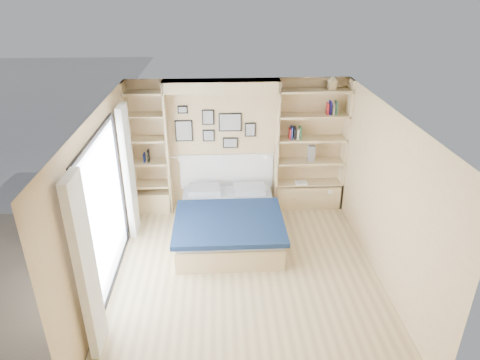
{
  "coord_description": "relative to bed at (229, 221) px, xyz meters",
  "views": [
    {
      "loc": [
        -0.36,
        -5.28,
        4.1
      ],
      "look_at": [
        -0.04,
        0.9,
        1.16
      ],
      "focal_mm": 32.0,
      "sensor_mm": 36.0,
      "label": 1
    }
  ],
  "objects": [
    {
      "name": "bed",
      "position": [
        0.0,
        0.0,
        0.0
      ],
      "size": [
        1.78,
        2.26,
        1.07
      ],
      "color": "tan",
      "rests_on": "ground"
    },
    {
      "name": "reading_lamps",
      "position": [
        -0.07,
        0.91,
        0.82
      ],
      "size": [
        1.92,
        0.12,
        0.15
      ],
      "color": "silver",
      "rests_on": "ground"
    },
    {
      "name": "photo_gallery",
      "position": [
        -0.22,
        1.14,
        1.32
      ],
      "size": [
        1.48,
        0.02,
        0.82
      ],
      "color": "black",
      "rests_on": "ground"
    },
    {
      "name": "deck_chair",
      "position": [
        -2.75,
        -0.33,
        0.06
      ],
      "size": [
        0.55,
        0.78,
        0.73
      ],
      "rotation": [
        0.0,
        0.0,
        0.17
      ],
      "color": "tan",
      "rests_on": "ground"
    },
    {
      "name": "deck",
      "position": [
        -3.37,
        -1.09,
        -0.28
      ],
      "size": [
        3.2,
        4.0,
        0.05
      ],
      "primitive_type": "cube",
      "color": "#6E6051",
      "rests_on": "ground"
    },
    {
      "name": "room_shell",
      "position": [
        -0.16,
        0.43,
        0.8
      ],
      "size": [
        4.5,
        4.5,
        4.5
      ],
      "color": "#D0B27F",
      "rests_on": "ground"
    },
    {
      "name": "shelf_decor",
      "position": [
        1.31,
        0.98,
        1.4
      ],
      "size": [
        3.5,
        0.23,
        2.03
      ],
      "color": "#A51E1E",
      "rests_on": "ground"
    },
    {
      "name": "ground",
      "position": [
        0.23,
        -1.09,
        -0.28
      ],
      "size": [
        4.5,
        4.5,
        0.0
      ],
      "primitive_type": "plane",
      "color": "tan",
      "rests_on": "ground"
    }
  ]
}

